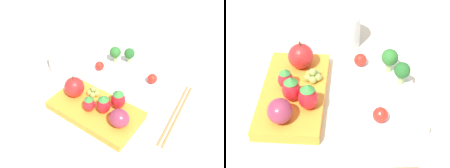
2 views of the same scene
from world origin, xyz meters
TOP-DOWN VIEW (x-y plane):
  - ground_plane at (0.00, 0.00)m, footprint 4.00×4.00m
  - bento_box_savoury at (-0.01, 0.08)m, footprint 0.21×0.13m
  - bento_box_fruit at (-0.01, -0.08)m, footprint 0.23×0.14m
  - broccoli_floret_0 at (-0.01, 0.11)m, footprint 0.03×0.03m
  - broccoli_floret_1 at (-0.05, 0.10)m, footprint 0.03×0.03m
  - cherry_tomato_0 at (0.08, 0.07)m, footprint 0.03×0.03m
  - cherry_tomato_1 at (-0.07, 0.05)m, footprint 0.02×0.02m
  - apple at (-0.07, -0.07)m, footprint 0.05×0.05m
  - strawberry_0 at (0.02, -0.08)m, footprint 0.03×0.03m
  - strawberry_1 at (-0.01, -0.09)m, footprint 0.03×0.03m
  - strawberry_2 at (0.04, -0.05)m, footprint 0.03×0.03m
  - plum at (0.07, -0.10)m, footprint 0.04×0.04m
  - grape_cluster at (-0.03, -0.04)m, footprint 0.03×0.03m
  - drinking_cup at (-0.17, 0.02)m, footprint 0.08×0.08m
  - chopsticks_pair at (0.16, 0.01)m, footprint 0.02×0.21m

SIDE VIEW (x-z plane):
  - ground_plane at x=0.00m, z-range 0.00..0.00m
  - chopsticks_pair at x=0.16m, z-range 0.00..0.01m
  - bento_box_savoury at x=-0.01m, z-range 0.00..0.02m
  - bento_box_fruit at x=-0.01m, z-range 0.00..0.02m
  - grape_cluster at x=-0.03m, z-range 0.02..0.04m
  - cherry_tomato_1 at x=-0.07m, z-range 0.02..0.05m
  - cherry_tomato_0 at x=0.08m, z-range 0.02..0.05m
  - drinking_cup at x=-0.17m, z-range 0.00..0.07m
  - plum at x=0.07m, z-range 0.02..0.06m
  - strawberry_1 at x=-0.01m, z-range 0.02..0.06m
  - strawberry_0 at x=0.02m, z-range 0.02..0.07m
  - apple at x=-0.07m, z-range 0.02..0.07m
  - strawberry_2 at x=0.04m, z-range 0.02..0.07m
  - broccoli_floret_0 at x=-0.01m, z-range 0.03..0.07m
  - broccoli_floret_1 at x=-0.05m, z-range 0.03..0.07m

